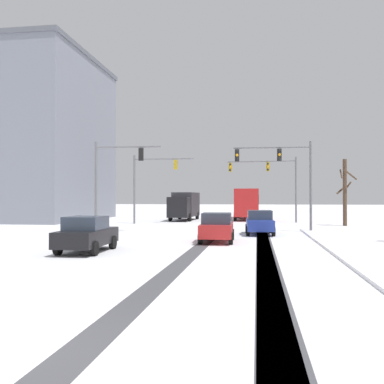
# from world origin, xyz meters

# --- Properties ---
(ground_plane) EXTENTS (300.00, 300.00, 0.00)m
(ground_plane) POSITION_xyz_m (0.00, 0.00, 0.00)
(ground_plane) COLOR white
(wheel_track_left_lane) EXTENTS (0.71, 30.47, 0.01)m
(wheel_track_left_lane) POSITION_xyz_m (4.19, 13.85, 0.00)
(wheel_track_left_lane) COLOR #4C4C51
(wheel_track_left_lane) RESTS_ON ground
(wheel_track_right_lane) EXTENTS (0.74, 30.47, 0.01)m
(wheel_track_right_lane) POSITION_xyz_m (1.03, 13.85, 0.00)
(wheel_track_right_lane) COLOR #4C4C51
(wheel_track_right_lane) RESTS_ON ground
(wheel_track_center) EXTENTS (0.84, 30.47, 0.01)m
(wheel_track_center) POSITION_xyz_m (4.23, 13.85, 0.00)
(wheel_track_center) COLOR #4C4C51
(wheel_track_center) RESTS_ON ground
(traffic_signal_near_right) EXTENTS (5.62, 0.48, 6.50)m
(traffic_signal_near_right) POSITION_xyz_m (5.74, 25.64, 4.63)
(traffic_signal_near_right) COLOR slate
(traffic_signal_near_right) RESTS_ON ground
(traffic_signal_far_right) EXTENTS (6.92, 0.61, 6.50)m
(traffic_signal_far_right) POSITION_xyz_m (5.25, 37.83, 4.68)
(traffic_signal_far_right) COLOR slate
(traffic_signal_far_right) RESTS_ON ground
(traffic_signal_near_left) EXTENTS (4.83, 0.47, 6.50)m
(traffic_signal_near_left) POSITION_xyz_m (-6.40, 23.76, 4.35)
(traffic_signal_near_left) COLOR slate
(traffic_signal_near_left) RESTS_ON ground
(traffic_signal_far_left) EXTENTS (5.75, 0.41, 6.50)m
(traffic_signal_far_left) POSITION_xyz_m (-6.10, 33.74, 4.41)
(traffic_signal_far_left) COLOR slate
(traffic_signal_far_left) RESTS_ON ground
(car_blue_lead) EXTENTS (1.97, 4.17, 1.62)m
(car_blue_lead) POSITION_xyz_m (4.02, 23.00, 0.82)
(car_blue_lead) COLOR #233899
(car_blue_lead) RESTS_ON ground
(car_red_second) EXTENTS (1.93, 4.15, 1.62)m
(car_red_second) POSITION_xyz_m (1.64, 17.73, 0.82)
(car_red_second) COLOR red
(car_red_second) RESTS_ON ground
(car_black_third) EXTENTS (1.89, 4.13, 1.62)m
(car_black_third) POSITION_xyz_m (-3.79, 12.43, 0.82)
(car_black_third) COLOR black
(car_black_third) RESTS_ON ground
(bus_oncoming) EXTENTS (2.69, 11.01, 3.38)m
(bus_oncoming) POSITION_xyz_m (2.78, 43.52, 1.99)
(bus_oncoming) COLOR #B21E1E
(bus_oncoming) RESTS_ON ground
(box_truck_delivery) EXTENTS (2.49, 7.47, 3.02)m
(box_truck_delivery) POSITION_xyz_m (-3.97, 40.45, 1.63)
(box_truck_delivery) COLOR black
(box_truck_delivery) RESTS_ON ground
(bare_tree_sidewalk_far) EXTENTS (1.71, 1.73, 5.82)m
(bare_tree_sidewalk_far) POSITION_xyz_m (11.44, 33.19, 3.02)
(bare_tree_sidewalk_far) COLOR #4C3828
(bare_tree_sidewalk_far) RESTS_ON ground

